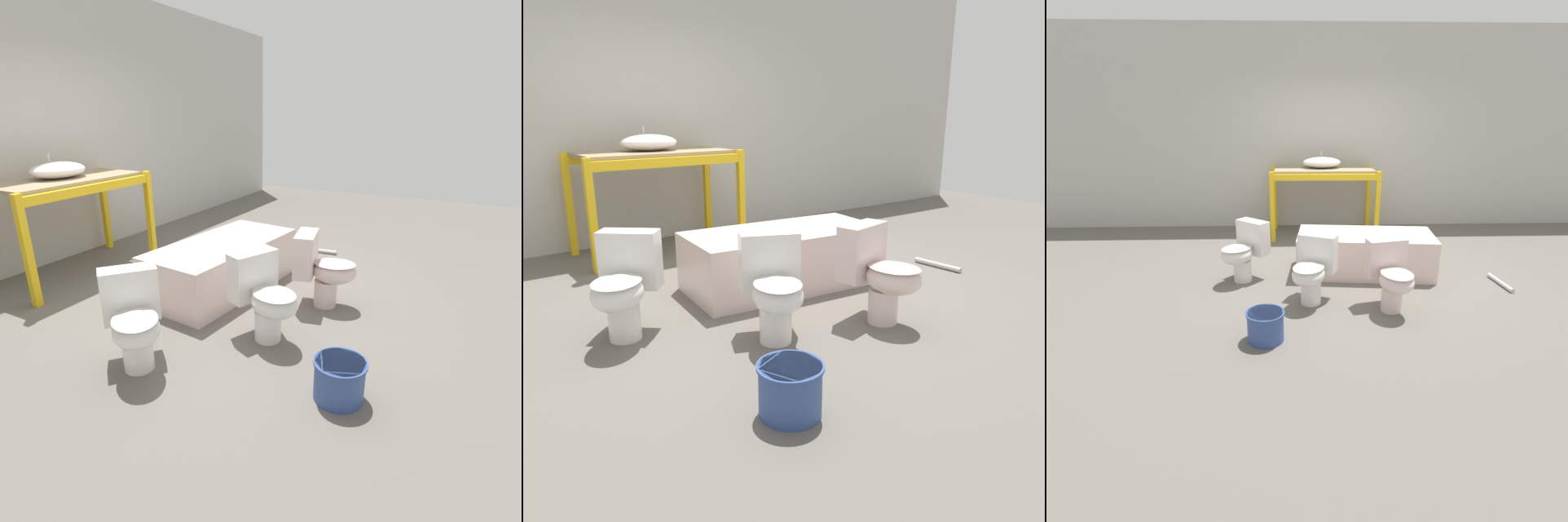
% 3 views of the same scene
% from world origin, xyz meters
% --- Properties ---
extents(ground_plane, '(12.00, 12.00, 0.00)m').
position_xyz_m(ground_plane, '(0.00, 0.00, 0.00)').
color(ground_plane, '#666059').
extents(warehouse_wall_rear, '(10.80, 0.08, 3.20)m').
position_xyz_m(warehouse_wall_rear, '(0.00, 2.19, 1.60)').
color(warehouse_wall_rear, beige).
rests_on(warehouse_wall_rear, ground_plane).
extents(shelving_rack, '(1.67, 0.85, 1.07)m').
position_xyz_m(shelving_rack, '(-0.19, 1.60, 0.90)').
color(shelving_rack, yellow).
rests_on(shelving_rack, ground_plane).
extents(sink_basin, '(0.60, 0.45, 0.25)m').
position_xyz_m(sink_basin, '(-0.21, 1.67, 1.15)').
color(sink_basin, white).
rests_on(sink_basin, shelving_rack).
extents(bathtub_main, '(1.72, 0.93, 0.50)m').
position_xyz_m(bathtub_main, '(0.21, -0.12, 0.29)').
color(bathtub_main, silver).
rests_on(bathtub_main, ground_plane).
extents(toilet_near, '(0.64, 0.66, 0.70)m').
position_xyz_m(toilet_near, '(-1.26, -0.32, 0.37)').
color(toilet_near, white).
rests_on(toilet_near, ground_plane).
extents(toilet_far, '(0.47, 0.63, 0.70)m').
position_xyz_m(toilet_far, '(0.30, -1.15, 0.37)').
color(toilet_far, silver).
rests_on(toilet_far, ground_plane).
extents(toilet_extra, '(0.56, 0.66, 0.70)m').
position_xyz_m(toilet_extra, '(-0.49, -0.95, 0.37)').
color(toilet_extra, white).
rests_on(toilet_extra, ground_plane).
extents(bucket_white, '(0.34, 0.34, 0.27)m').
position_xyz_m(bucket_white, '(-0.93, -1.72, 0.14)').
color(bucket_white, '#334C8C').
rests_on(bucket_white, ground_plane).
extents(loose_pipe, '(0.09, 0.50, 0.05)m').
position_xyz_m(loose_pipe, '(1.74, -0.59, 0.03)').
color(loose_pipe, '#B7B7BC').
rests_on(loose_pipe, ground_plane).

